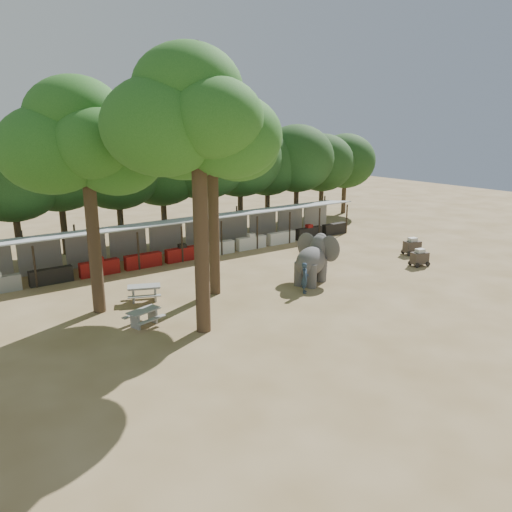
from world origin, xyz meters
TOP-DOWN VIEW (x-y plane):
  - ground at (0.00, 0.00)m, footprint 100.00×100.00m
  - vendor_stalls at (-0.00, 13.84)m, footprint 28.00×2.99m
  - yard_tree_left at (-9.13, 7.19)m, footprint 7.10×6.90m
  - yard_tree_center at (-6.13, 2.19)m, footprint 7.10×6.90m
  - yard_tree_back at (-3.13, 6.19)m, footprint 7.10×6.90m
  - backdrop_trees at (0.00, 19.00)m, footprint 46.46×5.95m
  - elephant at (2.76, 4.50)m, footprint 3.62×2.84m
  - handler at (1.02, 3.27)m, footprint 0.70×0.72m
  - picnic_table_near at (-7.92, 4.09)m, footprint 1.80×1.69m
  - picnic_table_far at (-6.61, 7.10)m, footprint 2.10×2.01m
  - cart_front at (10.46, 2.93)m, footprint 1.30×1.01m
  - cart_back at (12.44, 5.04)m, footprint 1.39×1.09m

SIDE VIEW (x-z plane):
  - ground at x=0.00m, z-range 0.00..0.00m
  - picnic_table_near at x=-7.92m, z-range 0.12..0.86m
  - picnic_table_far at x=-6.61m, z-range 0.13..0.96m
  - cart_front at x=10.46m, z-range -0.01..1.12m
  - cart_back at x=12.44m, z-range -0.01..1.19m
  - handler at x=1.02m, z-range 0.00..1.69m
  - vendor_stalls at x=0.00m, z-range -0.22..2.58m
  - elephant at x=2.76m, z-range 0.00..2.71m
  - backdrop_trees at x=0.00m, z-range 1.35..9.68m
  - yard_tree_left at x=-9.13m, z-range 2.69..13.71m
  - yard_tree_back at x=-3.13m, z-range 2.86..14.22m
  - yard_tree_center at x=-6.13m, z-range 3.19..15.23m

